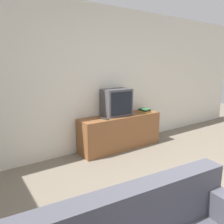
% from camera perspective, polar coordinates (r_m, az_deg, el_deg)
% --- Properties ---
extents(wall_back, '(9.00, 0.06, 2.60)m').
position_cam_1_polar(wall_back, '(3.93, -7.07, 8.14)').
color(wall_back, silver).
rests_on(wall_back, ground_plane).
extents(tv_stand, '(1.65, 0.44, 0.64)m').
position_cam_1_polar(tv_stand, '(4.20, 2.21, -5.14)').
color(tv_stand, brown).
rests_on(tv_stand, ground_plane).
extents(television, '(0.53, 0.34, 0.50)m').
position_cam_1_polar(television, '(4.07, 1.21, 2.57)').
color(television, '#4C4C51').
rests_on(television, tv_stand).
extents(book_stack, '(0.16, 0.22, 0.07)m').
position_cam_1_polar(book_stack, '(4.45, 8.50, 0.47)').
color(book_stack, gold).
rests_on(book_stack, tv_stand).
extents(remote_on_stand, '(0.09, 0.19, 0.02)m').
position_cam_1_polar(remote_on_stand, '(3.83, -2.04, -1.73)').
color(remote_on_stand, '#2D2D2D').
rests_on(remote_on_stand, tv_stand).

